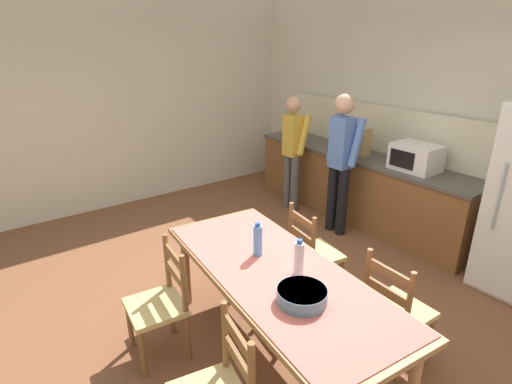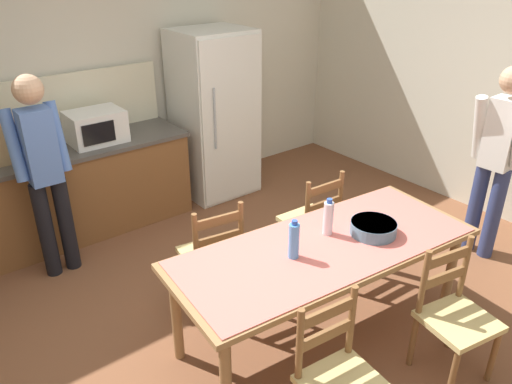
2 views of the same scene
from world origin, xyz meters
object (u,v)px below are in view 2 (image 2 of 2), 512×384
Objects in this scene: chair_side_far_right at (312,221)px; person_by_table at (497,155)px; person_at_counter at (44,168)px; chair_side_near_right at (454,316)px; paper_bag at (4,143)px; bottle_near_centre at (294,240)px; chair_side_near_left at (339,380)px; serving_bowl at (373,227)px; dining_table at (325,254)px; bottle_off_centre at (328,218)px; refrigerator at (215,115)px; chair_side_far_left at (212,255)px; microwave at (96,127)px.

person_by_table reaches higher than chair_side_far_right.
chair_side_near_right is at bearing -149.32° from person_at_counter.
paper_bag reaches higher than chair_side_far_right.
chair_side_near_left is (-0.28, -0.70, -0.44)m from bottle_near_centre.
chair_side_far_right is 2.23m from person_at_counter.
serving_bowl is at bearing -3.10° from person_by_table.
bottle_near_centre is 0.65m from serving_bowl.
person_at_counter reaches higher than paper_bag.
bottle_off_centre is at bearing 39.96° from dining_table.
paper_bag is 0.54m from person_at_counter.
chair_side_near_left is (-0.55, -0.68, -0.24)m from dining_table.
paper_bag is 4.17m from person_by_table.
person_by_table is at bearing -66.01° from refrigerator.
chair_side_near_right is at bearing 127.15° from chair_side_far_left.
bottle_near_centre is at bearing -83.28° from microwave.
serving_bowl is 0.35× the size of chair_side_near_left.
microwave reaches higher than serving_bowl.
bottle_near_centre is at bearing -169.26° from bottle_off_centre.
serving_bowl is 0.88m from chair_side_far_right.
bottle_near_centre is 0.16× the size of person_at_counter.
chair_side_far_right is 1.66m from person_by_table.
bottle_off_centre is 0.30× the size of chair_side_near_left.
bottle_near_centre reaches higher than chair_side_far_right.
chair_side_far_left is 1.00× the size of chair_side_near_left.
refrigerator is at bearing 81.24° from serving_bowl.
microwave reaches higher than bottle_near_centre.
chair_side_far_right is at bearing 76.78° from serving_bowl.
chair_side_near_left is at bearing 93.56° from chair_side_far_left.
chair_side_near_right reaches higher than dining_table.
bottle_near_centre is (1.09, -2.45, -0.19)m from paper_bag.
chair_side_near_right reaches higher than serving_bowl.
chair_side_near_right is 3.21m from person_at_counter.
serving_bowl is at bearing 104.49° from chair_side_near_right.
bottle_near_centre is 0.30× the size of chair_side_far_right.
serving_bowl is at bearing -38.33° from bottle_off_centre.
person_at_counter is at bearing 115.88° from bottle_near_centre.
paper_bag is at bearing 129.05° from chair_side_near_right.
chair_side_far_left is at bearing -146.43° from person_at_counter.
bottle_near_centre is 0.87m from chair_side_far_left.
chair_side_near_right is (0.96, -0.09, 0.00)m from chair_side_near_left.
bottle_near_centre is (0.29, -2.45, -0.16)m from microwave.
chair_side_near_right is (0.05, -0.67, -0.36)m from serving_bowl.
microwave is at bearing -55.81° from chair_side_far_right.
bottle_near_centre is at bearing -112.84° from refrigerator.
chair_side_far_left is (0.14, -1.71, -0.59)m from microwave.
person_at_counter reaches higher than serving_bowl.
chair_side_near_left is at bearing -128.92° from dining_table.
bottle_near_centre reaches higher than chair_side_near_right.
refrigerator reaches higher than paper_bag.
microwave is 2.48m from bottle_off_centre.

